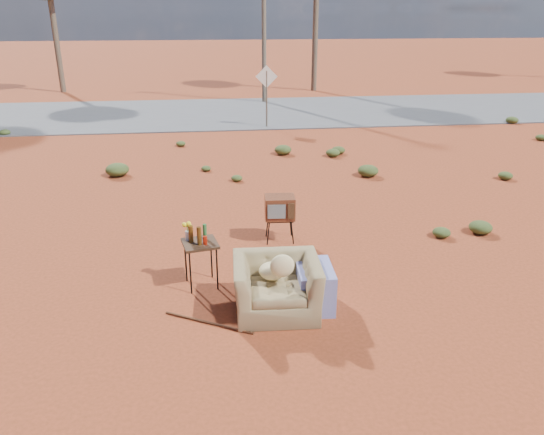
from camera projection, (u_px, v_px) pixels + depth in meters
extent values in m
plane|color=#97391E|center=(256.00, 293.00, 8.06)|extent=(140.00, 140.00, 0.00)
cube|color=#565659|center=(223.00, 113.00, 21.90)|extent=(140.00, 7.00, 0.04)
imported|color=olive|center=(277.00, 278.00, 7.41)|extent=(1.23, 0.83, 1.05)
ellipsoid|color=#DAC385|center=(272.00, 271.00, 7.43)|extent=(0.38, 0.38, 0.22)
ellipsoid|color=#DAC385|center=(282.00, 266.00, 7.12)|extent=(0.34, 0.17, 0.34)
cube|color=navy|center=(314.00, 286.00, 7.64)|extent=(0.53, 0.80, 0.61)
cube|color=black|center=(280.00, 219.00, 9.75)|extent=(0.50, 0.39, 0.03)
cylinder|color=black|center=(268.00, 233.00, 9.66)|extent=(0.02, 0.02, 0.43)
cylinder|color=black|center=(292.00, 233.00, 9.69)|extent=(0.02, 0.02, 0.43)
cylinder|color=black|center=(267.00, 226.00, 9.97)|extent=(0.02, 0.02, 0.43)
cylinder|color=black|center=(290.00, 226.00, 10.00)|extent=(0.02, 0.02, 0.43)
cube|color=brown|center=(280.00, 207.00, 9.67)|extent=(0.56, 0.45, 0.42)
cube|color=slate|center=(277.00, 212.00, 9.46)|extent=(0.32, 0.04, 0.26)
cube|color=#472D19|center=(291.00, 211.00, 9.48)|extent=(0.12, 0.03, 0.30)
cube|color=#352113|center=(200.00, 244.00, 8.04)|extent=(0.60, 0.60, 0.04)
cylinder|color=black|center=(190.00, 272.00, 7.93)|extent=(0.02, 0.02, 0.71)
cylinder|color=black|center=(217.00, 268.00, 8.05)|extent=(0.02, 0.02, 0.71)
cylinder|color=black|center=(186.00, 261.00, 8.29)|extent=(0.02, 0.02, 0.71)
cylinder|color=black|center=(211.00, 257.00, 8.41)|extent=(0.02, 0.02, 0.71)
cylinder|color=#49290C|center=(191.00, 234.00, 7.99)|extent=(0.07, 0.07, 0.27)
cylinder|color=#49290C|center=(199.00, 236.00, 7.90)|extent=(0.07, 0.07, 0.29)
cylinder|color=#285D2B|center=(205.00, 232.00, 8.10)|extent=(0.06, 0.06, 0.25)
cylinder|color=red|center=(205.00, 240.00, 7.93)|extent=(0.07, 0.07, 0.13)
cylinder|color=silver|center=(188.00, 235.00, 8.09)|extent=(0.08, 0.08, 0.14)
ellipsoid|color=yellow|center=(187.00, 226.00, 8.03)|extent=(0.16, 0.16, 0.12)
cylinder|color=#532D16|center=(209.00, 323.00, 7.27)|extent=(1.20, 0.70, 0.04)
cylinder|color=brown|center=(267.00, 100.00, 18.93)|extent=(0.06, 0.06, 2.00)
cube|color=silver|center=(267.00, 77.00, 18.64)|extent=(0.78, 0.04, 0.78)
cylinder|color=brown|center=(55.00, 31.00, 26.37)|extent=(0.28, 0.28, 6.00)
cylinder|color=brown|center=(316.00, 20.00, 26.71)|extent=(0.28, 0.28, 7.00)
cylinder|color=brown|center=(264.00, 9.00, 22.96)|extent=(0.20, 0.20, 8.00)
ellipsoid|color=#3D4C21|center=(481.00, 227.00, 10.18)|extent=(0.44, 0.44, 0.24)
ellipsoid|color=#3D4C21|center=(117.00, 170.00, 13.66)|extent=(0.60, 0.60, 0.33)
ellipsoid|color=#3D4C21|center=(505.00, 176.00, 13.40)|extent=(0.36, 0.36, 0.20)
ellipsoid|color=#3D4C21|center=(338.00, 150.00, 15.76)|extent=(0.40, 0.40, 0.22)
ellipsoid|color=#3D4C21|center=(181.00, 144.00, 16.63)|extent=(0.30, 0.30, 0.17)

